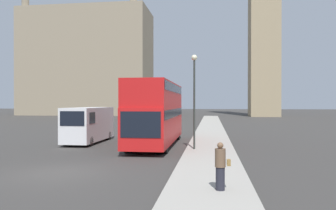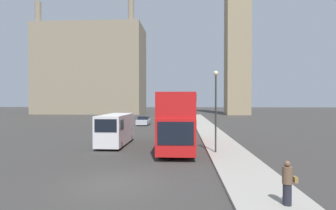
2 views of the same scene
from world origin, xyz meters
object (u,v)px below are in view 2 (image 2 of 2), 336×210
white_van (116,129)px  red_double_decker_bus (177,118)px  parked_sedan (143,121)px  pedestrian (288,183)px  street_lamp (216,99)px

white_van → red_double_decker_bus: bearing=-8.2°
red_double_decker_bus → parked_sedan: 20.84m
red_double_decker_bus → pedestrian: size_ratio=6.86×
pedestrian → parked_sedan: pedestrian is taller
pedestrian → street_lamp: 10.03m
parked_sedan → white_van: bearing=-88.6°
white_van → parked_sedan: 19.18m
red_double_decker_bus → pedestrian: red_double_decker_bus is taller
red_double_decker_bus → street_lamp: size_ratio=1.84×
red_double_decker_bus → white_van: size_ratio=1.78×
red_double_decker_bus → street_lamp: bearing=-43.2°
parked_sedan → pedestrian: bearing=-72.7°
street_lamp → pedestrian: bearing=-81.9°
white_van → parked_sedan: size_ratio=1.41×
street_lamp → parked_sedan: (-8.64, 22.55, -3.33)m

